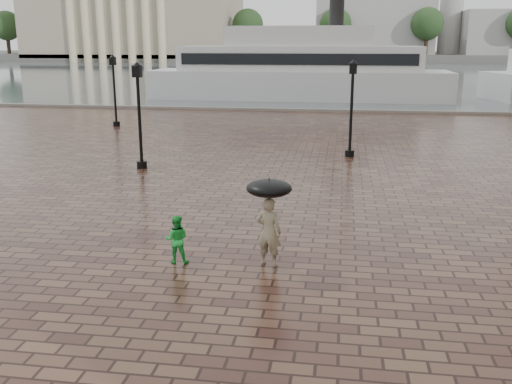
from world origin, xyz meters
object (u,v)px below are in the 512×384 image
(adult_pedestrian, at_px, (269,232))
(child_pedestrian, at_px, (177,239))
(ferry_near, at_px, (299,70))
(street_lamps, at_px, (194,102))

(adult_pedestrian, relative_size, child_pedestrian, 1.42)
(adult_pedestrian, height_order, child_pedestrian, adult_pedestrian)
(child_pedestrian, xyz_separation_m, ferry_near, (-0.26, 42.19, 2.14))
(adult_pedestrian, height_order, ferry_near, ferry_near)
(child_pedestrian, distance_m, ferry_near, 42.25)
(street_lamps, xyz_separation_m, ferry_near, (3.38, 26.43, 0.43))
(street_lamps, distance_m, adult_pedestrian, 16.74)
(street_lamps, distance_m, ferry_near, 26.65)
(child_pedestrian, relative_size, ferry_near, 0.04)
(adult_pedestrian, xyz_separation_m, ferry_near, (-2.54, 42.02, 1.89))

